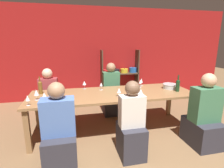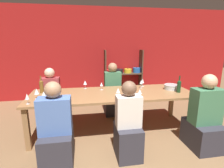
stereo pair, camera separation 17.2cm
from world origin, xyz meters
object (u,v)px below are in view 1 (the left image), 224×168
(wine_glass_empty_c, at_px, (28,98))
(cell_phone, at_px, (136,94))
(mixing_bowl, at_px, (170,86))
(wine_glass_white_b, at_px, (44,95))
(wine_glass_white_a, at_px, (141,81))
(wine_glass_red_e, at_px, (141,91))
(wine_glass_red_b, at_px, (101,85))
(person_near_c, at_px, (204,120))
(wine_glass_red_c, at_px, (119,91))
(person_near_a, at_px, (131,129))
(dining_table, at_px, (113,96))
(wine_glass_red_d, at_px, (140,82))
(wine_bottle_dark, at_px, (178,85))
(wine_glass_red_a, at_px, (52,91))
(shelf_unit, at_px, (120,80))
(wine_glass_empty_b, at_px, (84,83))
(wine_bottle_green, at_px, (40,87))
(wine_glass_empty_a, at_px, (36,93))
(person_far_b, at_px, (50,101))
(person_near_b, at_px, (60,136))
(person_far_a, at_px, (111,95))

(wine_glass_empty_c, xyz_separation_m, cell_phone, (1.80, 0.19, -0.11))
(mixing_bowl, relative_size, wine_glass_white_b, 1.87)
(wine_glass_white_a, xyz_separation_m, wine_glass_red_e, (-0.33, -0.79, 0.00))
(wine_glass_red_b, bearing_deg, wine_glass_red_e, -48.20)
(wine_glass_empty_c, xyz_separation_m, person_near_c, (2.75, -0.46, -0.43))
(mixing_bowl, xyz_separation_m, wine_glass_white_b, (-2.40, -0.29, 0.06))
(wine_glass_red_c, relative_size, person_near_a, 0.13)
(dining_table, height_order, wine_glass_empty_c, wine_glass_empty_c)
(wine_glass_red_d, xyz_separation_m, cell_phone, (-0.25, -0.43, -0.12))
(wine_bottle_dark, height_order, wine_glass_red_a, wine_bottle_dark)
(wine_glass_white_a, distance_m, wine_glass_red_d, 0.17)
(shelf_unit, xyz_separation_m, mixing_bowl, (0.51, -1.99, 0.27))
(wine_glass_empty_b, xyz_separation_m, wine_glass_red_d, (1.15, -0.17, 0.01))
(mixing_bowl, distance_m, wine_bottle_green, 2.54)
(wine_glass_empty_a, bearing_deg, wine_glass_red_e, -9.03)
(shelf_unit, relative_size, wine_glass_white_b, 9.64)
(wine_glass_red_a, bearing_deg, wine_glass_empty_a, -157.10)
(cell_phone, bearing_deg, person_far_b, 149.02)
(wine_bottle_dark, distance_m, person_near_c, 0.80)
(wine_bottle_dark, height_order, wine_glass_white_b, wine_bottle_dark)
(wine_glass_red_c, bearing_deg, wine_glass_empty_a, 175.30)
(wine_glass_empty_c, distance_m, person_near_b, 0.78)
(cell_phone, bearing_deg, wine_glass_empty_b, 146.25)
(wine_glass_red_c, bearing_deg, person_far_a, 85.39)
(dining_table, xyz_separation_m, wine_glass_red_b, (-0.19, 0.26, 0.18))
(shelf_unit, height_order, cell_phone, shelf_unit)
(wine_glass_white_b, distance_m, person_near_a, 1.47)
(wine_glass_empty_a, relative_size, wine_glass_red_e, 1.12)
(wine_bottle_dark, height_order, cell_phone, wine_bottle_dark)
(dining_table, bearing_deg, wine_bottle_green, 169.78)
(wine_glass_red_b, bearing_deg, wine_bottle_dark, -16.99)
(dining_table, distance_m, wine_bottle_green, 1.36)
(wine_glass_white_a, bearing_deg, mixing_bowl, -35.51)
(wine_glass_empty_b, distance_m, wine_glass_red_d, 1.16)
(wine_glass_empty_b, height_order, person_far_b, person_far_b)
(wine_glass_red_b, bearing_deg, person_far_a, 59.38)
(wine_glass_red_c, bearing_deg, person_near_c, -24.88)
(wine_glass_red_e, bearing_deg, wine_glass_white_b, 174.64)
(person_near_a, relative_size, person_near_c, 0.96)
(dining_table, distance_m, wine_bottle_dark, 1.27)
(wine_glass_empty_b, distance_m, cell_phone, 1.09)
(person_near_a, bearing_deg, wine_glass_empty_c, 162.04)
(wine_glass_red_c, distance_m, cell_phone, 0.36)
(person_far_b, bearing_deg, wine_glass_empty_b, 152.54)
(shelf_unit, relative_size, wine_bottle_dark, 4.54)
(person_far_b, bearing_deg, wine_glass_red_e, 144.02)
(wine_glass_white_a, bearing_deg, wine_glass_empty_b, 178.79)
(person_near_b, bearing_deg, wine_glass_red_d, 34.14)
(wine_glass_red_d, height_order, wine_glass_empty_c, wine_glass_red_d)
(wine_glass_red_c, relative_size, wine_glass_red_e, 0.96)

